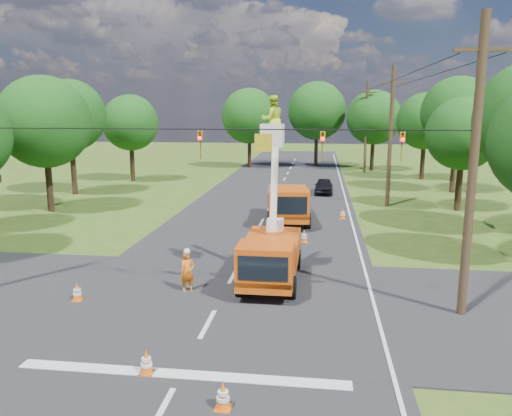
# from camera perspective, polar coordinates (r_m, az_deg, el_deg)

# --- Properties ---
(ground) EXTENTS (140.00, 140.00, 0.00)m
(ground) POSITION_cam_1_polar(r_m,az_deg,el_deg) (35.85, 1.54, -0.01)
(ground) COLOR #335118
(ground) RESTS_ON ground
(road_main) EXTENTS (12.00, 100.00, 0.06)m
(road_main) POSITION_cam_1_polar(r_m,az_deg,el_deg) (35.85, 1.54, -0.01)
(road_main) COLOR black
(road_main) RESTS_ON ground
(road_cross) EXTENTS (56.00, 10.00, 0.07)m
(road_cross) POSITION_cam_1_polar(r_m,az_deg,el_deg) (18.70, -4.17, -10.70)
(road_cross) COLOR black
(road_cross) RESTS_ON ground
(stop_bar) EXTENTS (9.00, 0.45, 0.02)m
(stop_bar) POSITION_cam_1_polar(r_m,az_deg,el_deg) (14.14, -8.58, -18.44)
(stop_bar) COLOR silver
(stop_bar) RESTS_ON ground
(edge_line) EXTENTS (0.12, 90.00, 0.02)m
(edge_line) POSITION_cam_1_polar(r_m,az_deg,el_deg) (35.73, 10.51, -0.23)
(edge_line) COLOR silver
(edge_line) RESTS_ON ground
(bucket_truck) EXTENTS (2.29, 5.67, 7.52)m
(bucket_truck) POSITION_cam_1_polar(r_m,az_deg,el_deg) (20.19, 1.68, -4.05)
(bucket_truck) COLOR #C3520D
(bucket_truck) RESTS_ON ground
(second_truck) EXTENTS (2.98, 6.52, 2.37)m
(second_truck) POSITION_cam_1_polar(r_m,az_deg,el_deg) (31.18, 3.71, 0.59)
(second_truck) COLOR #C3520D
(second_truck) RESTS_ON ground
(ground_worker) EXTENTS (0.69, 0.65, 1.59)m
(ground_worker) POSITION_cam_1_polar(r_m,az_deg,el_deg) (19.62, -7.84, -7.24)
(ground_worker) COLOR #E95A13
(ground_worker) RESTS_ON ground
(distant_car) EXTENTS (1.60, 3.76, 1.27)m
(distant_car) POSITION_cam_1_polar(r_m,az_deg,el_deg) (42.33, 7.76, 2.50)
(distant_car) COLOR black
(distant_car) RESTS_ON ground
(traffic_cone_0) EXTENTS (0.38, 0.38, 0.71)m
(traffic_cone_0) POSITION_cam_1_polar(r_m,az_deg,el_deg) (14.20, -12.43, -16.81)
(traffic_cone_0) COLOR #F25F0C
(traffic_cone_0) RESTS_ON ground
(traffic_cone_1) EXTENTS (0.38, 0.38, 0.71)m
(traffic_cone_1) POSITION_cam_1_polar(r_m,az_deg,el_deg) (12.53, -3.80, -20.63)
(traffic_cone_1) COLOR #F25F0C
(traffic_cone_1) RESTS_ON ground
(traffic_cone_2) EXTENTS (0.38, 0.38, 0.71)m
(traffic_cone_2) POSITION_cam_1_polar(r_m,az_deg,el_deg) (24.56, 1.87, -4.41)
(traffic_cone_2) COLOR #F25F0C
(traffic_cone_2) RESTS_ON ground
(traffic_cone_3) EXTENTS (0.38, 0.38, 0.71)m
(traffic_cone_3) POSITION_cam_1_polar(r_m,az_deg,el_deg) (26.57, 5.53, -3.25)
(traffic_cone_3) COLOR #F25F0C
(traffic_cone_3) RESTS_ON ground
(traffic_cone_4) EXTENTS (0.38, 0.38, 0.71)m
(traffic_cone_4) POSITION_cam_1_polar(r_m,az_deg,el_deg) (19.77, -19.76, -9.01)
(traffic_cone_4) COLOR #F25F0C
(traffic_cone_4) RESTS_ON ground
(traffic_cone_7) EXTENTS (0.38, 0.38, 0.71)m
(traffic_cone_7) POSITION_cam_1_polar(r_m,az_deg,el_deg) (32.62, 9.87, -0.65)
(traffic_cone_7) COLOR #F25F0C
(traffic_cone_7) RESTS_ON ground
(pole_right_near) EXTENTS (1.80, 0.30, 10.00)m
(pole_right_near) POSITION_cam_1_polar(r_m,az_deg,el_deg) (17.79, 23.56, 4.28)
(pole_right_near) COLOR #4C3823
(pole_right_near) RESTS_ON ground
(pole_right_mid) EXTENTS (1.80, 0.30, 10.00)m
(pole_right_mid) POSITION_cam_1_polar(r_m,az_deg,el_deg) (37.36, 15.12, 7.97)
(pole_right_mid) COLOR #4C3823
(pole_right_mid) RESTS_ON ground
(pole_right_far) EXTENTS (1.80, 0.30, 10.00)m
(pole_right_far) POSITION_cam_1_polar(r_m,az_deg,el_deg) (57.23, 12.47, 9.08)
(pole_right_far) COLOR #4C3823
(pole_right_far) RESTS_ON ground
(signal_span) EXTENTS (18.00, 0.29, 1.07)m
(signal_span) POSITION_cam_1_polar(r_m,az_deg,el_deg) (17.07, 2.95, 7.54)
(signal_span) COLOR black
(signal_span) RESTS_ON ground
(tree_left_d) EXTENTS (6.20, 6.20, 9.24)m
(tree_left_d) POSITION_cam_1_polar(r_m,az_deg,el_deg) (36.98, -23.04, 9.02)
(tree_left_d) COLOR #382616
(tree_left_d) RESTS_ON ground
(tree_left_e) EXTENTS (5.80, 5.80, 9.41)m
(tree_left_e) POSITION_cam_1_polar(r_m,az_deg,el_deg) (43.98, -20.52, 9.89)
(tree_left_e) COLOR #382616
(tree_left_e) RESTS_ON ground
(tree_left_f) EXTENTS (5.40, 5.40, 8.40)m
(tree_left_f) POSITION_cam_1_polar(r_m,az_deg,el_deg) (50.45, -14.16, 9.41)
(tree_left_f) COLOR #382616
(tree_left_f) RESTS_ON ground
(tree_right_c) EXTENTS (5.00, 5.00, 7.83)m
(tree_right_c) POSITION_cam_1_polar(r_m,az_deg,el_deg) (37.30, 22.57, 7.81)
(tree_right_c) COLOR #382616
(tree_right_c) RESTS_ON ground
(tree_right_d) EXTENTS (6.00, 6.00, 9.70)m
(tree_right_d) POSITION_cam_1_polar(r_m,az_deg,el_deg) (45.41, 22.06, 10.03)
(tree_right_d) COLOR #382616
(tree_right_d) RESTS_ON ground
(tree_right_e) EXTENTS (5.60, 5.60, 8.63)m
(tree_right_e) POSITION_cam_1_polar(r_m,az_deg,el_deg) (53.00, 18.77, 9.37)
(tree_right_e) COLOR #382616
(tree_right_e) RESTS_ON ground
(tree_far_a) EXTENTS (6.60, 6.60, 9.50)m
(tree_far_a) POSITION_cam_1_polar(r_m,az_deg,el_deg) (60.60, -0.77, 10.46)
(tree_far_a) COLOR #382616
(tree_far_a) RESTS_ON ground
(tree_far_b) EXTENTS (7.00, 7.00, 10.32)m
(tree_far_b) POSITION_cam_1_polar(r_m,az_deg,el_deg) (61.99, 6.98, 10.97)
(tree_far_b) COLOR #382616
(tree_far_b) RESTS_ON ground
(tree_far_c) EXTENTS (6.20, 6.20, 9.18)m
(tree_far_c) POSITION_cam_1_polar(r_m,az_deg,el_deg) (59.29, 13.32, 10.03)
(tree_far_c) COLOR #382616
(tree_far_c) RESTS_ON ground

